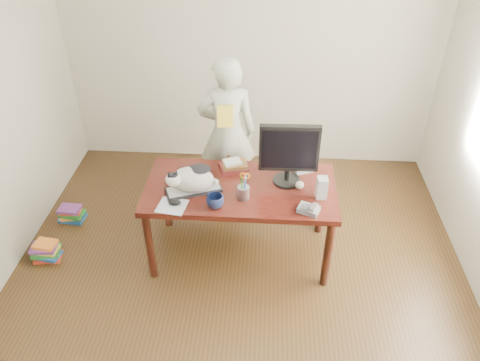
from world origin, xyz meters
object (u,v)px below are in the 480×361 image
desk (241,195)px  mouse (175,202)px  baseball (300,185)px  book_stack (234,166)px  book_pile_a (46,251)px  monitor (289,152)px  coffee_mug (215,201)px  speaker (322,188)px  cat (191,179)px  person (227,133)px  pen_cup (244,191)px  phone (309,209)px  calculator (300,165)px  book_pile_b (72,214)px  keyboard (194,190)px

desk → mouse: size_ratio=14.49×
baseball → book_stack: book_stack is taller
desk → book_pile_a: bearing=-171.0°
mouse → monitor: bearing=30.9°
monitor → coffee_mug: 0.72m
monitor → speaker: size_ratio=2.98×
cat → person: 0.96m
pen_cup → phone: pen_cup is taller
person → coffee_mug: bearing=83.0°
desk → phone: bearing=-33.7°
book_stack → book_pile_a: (-1.68, -0.45, -0.70)m
speaker → person: size_ratio=0.12×
calculator → person: 0.87m
monitor → pen_cup: monitor is taller
calculator → book_pile_b: 2.34m
baseball → monitor: bearing=143.8°
mouse → coffee_mug: 0.32m
keyboard → book_pile_a: 1.53m
book_stack → desk: bearing=-83.4°
baseball → book_stack: size_ratio=0.26×
mouse → calculator: calculator is taller
keyboard → speaker: bearing=-22.2°
keyboard → book_pile_b: bearing=140.5°
coffee_mug → calculator: (0.69, 0.60, -0.02)m
keyboard → person: (0.20, 0.93, 0.02)m
mouse → book_pile_a: 1.43m
coffee_mug → monitor: bearing=32.4°
calculator → baseball: bearing=-115.3°
phone → book_stack: (-0.63, 0.55, 0.01)m
book_pile_a → calculator: bearing=13.0°
desk → keyboard: bearing=-157.1°
monitor → coffee_mug: bearing=-149.1°
monitor → book_pile_b: size_ratio=2.13×
keyboard → speaker: size_ratio=2.63×
pen_cup → baseball: (0.46, 0.16, -0.03)m
monitor → baseball: monitor is taller
phone → person: size_ratio=0.12×
desk → mouse: mouse is taller
speaker → baseball: speaker is taller
pen_cup → speaker: size_ratio=1.35×
phone → book_stack: book_stack is taller
speaker → book_pile_a: size_ratio=0.68×
pen_cup → calculator: pen_cup is taller
speaker → baseball: 0.20m
cat → book_pile_b: size_ratio=1.66×
book_stack → pen_cup: bearing=-91.0°
pen_cup → book_pile_b: 1.97m
desk → book_pile_a: desk is taller
speaker → person: person is taller
calculator → person: bearing=121.0°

